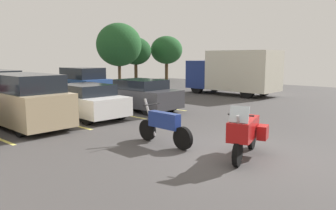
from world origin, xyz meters
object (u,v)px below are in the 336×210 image
object	(u,v)px
motorcycle_second	(164,126)
car_tan	(23,100)
motorcycle_touring	(245,132)
car_charcoal	(139,95)
box_truck	(234,72)
car_far_blue	(81,82)
car_white	(85,101)
car_far_green	(39,89)

from	to	relation	value
motorcycle_second	car_tan	xyz separation A→B (m)	(-1.54, 5.54, 0.41)
motorcycle_touring	car_charcoal	bearing A→B (deg)	65.30
motorcycle_second	box_truck	distance (m)	13.36
motorcycle_second	car_far_blue	size ratio (longest dim) A/B	0.47
car_white	motorcycle_second	bearing A→B (deg)	-100.49
car_white	box_truck	bearing A→B (deg)	-2.57
car_tan	car_far_green	bearing A→B (deg)	58.64
motorcycle_touring	car_white	size ratio (longest dim) A/B	0.50
car_far_green	car_far_blue	distance (m)	2.70
motorcycle_second	box_truck	world-z (taller)	box_truck
motorcycle_touring	car_white	distance (m)	7.78
car_charcoal	motorcycle_touring	bearing A→B (deg)	-114.70
motorcycle_second	box_truck	size ratio (longest dim) A/B	0.34
motorcycle_second	car_far_green	size ratio (longest dim) A/B	0.47
motorcycle_touring	car_far_blue	world-z (taller)	car_far_blue
car_white	car_far_blue	xyz separation A→B (m)	(4.03, 6.31, 0.21)
motorcycle_second	car_tan	size ratio (longest dim) A/B	0.44
motorcycle_second	car_far_blue	world-z (taller)	car_far_blue
car_tan	car_charcoal	xyz separation A→B (m)	(5.40, -0.42, -0.23)
car_white	box_truck	distance (m)	11.45
motorcycle_touring	box_truck	distance (m)	14.03
motorcycle_second	box_truck	xyz separation A→B (m)	(12.40, 4.87, 0.99)
motorcycle_touring	motorcycle_second	world-z (taller)	motorcycle_touring
car_far_blue	box_truck	world-z (taller)	box_truck
car_charcoal	car_far_blue	size ratio (longest dim) A/B	0.95
car_far_green	motorcycle_touring	bearing A→B (deg)	-97.73
car_far_green	car_far_blue	bearing A→B (deg)	-5.26
motorcycle_touring	car_far_blue	bearing A→B (deg)	71.84
box_truck	car_charcoal	bearing A→B (deg)	178.35
car_charcoal	box_truck	bearing A→B (deg)	-1.65
car_far_green	motorcycle_second	bearing A→B (deg)	-101.17
car_white	car_far_green	distance (m)	6.70
motorcycle_touring	car_far_green	world-z (taller)	motorcycle_touring
motorcycle_second	car_far_blue	distance (m)	12.74
car_charcoal	car_far_green	distance (m)	6.99
motorcycle_touring	car_white	bearing A→B (deg)	85.71
car_tan	car_far_blue	world-z (taller)	car_tan
car_tan	car_far_blue	xyz separation A→B (m)	(6.58, 6.16, -0.05)
car_far_blue	box_truck	distance (m)	10.06
car_tan	car_far_blue	distance (m)	9.01
car_far_blue	motorcycle_second	bearing A→B (deg)	-113.27
car_white	car_far_blue	bearing A→B (deg)	57.42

